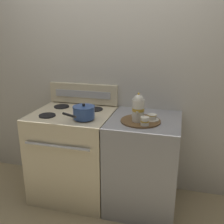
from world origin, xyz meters
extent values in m
plane|color=tan|center=(0.00, 0.00, 0.00)|extent=(6.00, 6.00, 0.00)
cube|color=beige|center=(0.00, 0.36, 1.10)|extent=(6.00, 0.05, 2.20)
cube|color=beige|center=(-0.33, 0.00, 0.45)|extent=(0.77, 0.68, 0.89)
cylinder|color=silver|center=(-0.33, -0.36, 0.69)|extent=(0.61, 0.02, 0.02)
cylinder|color=black|center=(-0.51, 0.15, 0.90)|extent=(0.16, 0.16, 0.01)
cylinder|color=black|center=(-0.14, 0.15, 0.90)|extent=(0.16, 0.16, 0.01)
cylinder|color=black|center=(-0.51, -0.15, 0.90)|extent=(0.16, 0.16, 0.01)
cylinder|color=black|center=(-0.14, -0.15, 0.90)|extent=(0.16, 0.16, 0.01)
cube|color=beige|center=(-0.33, 0.32, 1.01)|extent=(0.75, 0.05, 0.21)
cube|color=#B7B7BC|center=(-0.33, 0.29, 1.01)|extent=(0.61, 0.01, 0.07)
cube|color=#939399|center=(0.39, 0.00, 0.45)|extent=(0.64, 0.68, 0.89)
cylinder|color=#335193|center=(-0.14, -0.15, 0.95)|extent=(0.19, 0.19, 0.10)
cylinder|color=#335193|center=(-0.14, -0.15, 1.01)|extent=(0.20, 0.20, 0.01)
sphere|color=black|center=(-0.14, -0.15, 1.03)|extent=(0.03, 0.03, 0.03)
cylinder|color=black|center=(-0.21, -0.31, 0.98)|extent=(0.15, 0.08, 0.02)
cylinder|color=brown|center=(0.36, -0.08, 0.90)|extent=(0.35, 0.35, 0.01)
cylinder|color=white|center=(0.34, -0.11, 1.00)|extent=(0.10, 0.10, 0.19)
cylinder|color=gold|center=(0.34, -0.11, 1.01)|extent=(0.10, 0.10, 0.03)
sphere|color=white|center=(0.34, -0.11, 1.10)|extent=(0.09, 0.09, 0.09)
sphere|color=gold|center=(0.34, -0.11, 1.15)|extent=(0.02, 0.02, 0.02)
cone|color=white|center=(0.34, -0.18, 1.01)|extent=(0.03, 0.08, 0.06)
cylinder|color=white|center=(0.32, 0.02, 0.91)|extent=(0.12, 0.12, 0.01)
cylinder|color=white|center=(0.32, 0.02, 0.93)|extent=(0.08, 0.08, 0.04)
cylinder|color=gold|center=(0.32, 0.02, 0.95)|extent=(0.08, 0.08, 0.01)
cylinder|color=white|center=(0.45, -0.04, 0.91)|extent=(0.12, 0.12, 0.01)
cylinder|color=white|center=(0.45, -0.04, 0.93)|extent=(0.08, 0.08, 0.04)
cylinder|color=gold|center=(0.45, -0.04, 0.95)|extent=(0.08, 0.08, 0.01)
cylinder|color=white|center=(0.41, -0.19, 0.94)|extent=(0.07, 0.07, 0.07)
cylinder|color=gold|center=(0.41, -0.19, 0.94)|extent=(0.07, 0.07, 0.01)
camera|label=1|loc=(0.68, -2.23, 1.68)|focal=42.00mm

